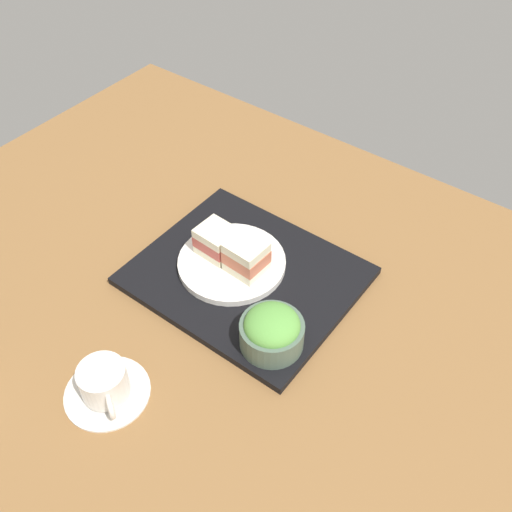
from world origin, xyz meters
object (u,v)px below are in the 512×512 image
(sandwich_plate, at_px, (232,263))
(sandwich_near, at_px, (246,257))
(sandwich_far, at_px, (217,241))
(salad_bowl, at_px, (272,330))
(coffee_cup, at_px, (105,385))

(sandwich_plate, xyz_separation_m, sandwich_near, (-0.03, 0.00, 0.04))
(sandwich_far, relative_size, salad_bowl, 0.66)
(sandwich_plate, relative_size, sandwich_near, 2.82)
(sandwich_near, xyz_separation_m, sandwich_far, (0.07, -0.00, -0.00))
(sandwich_plate, bearing_deg, sandwich_near, 178.12)
(sandwich_near, distance_m, salad_bowl, 0.15)
(sandwich_far, relative_size, coffee_cup, 0.52)
(sandwich_plate, distance_m, salad_bowl, 0.18)
(sandwich_near, bearing_deg, coffee_cup, 85.38)
(sandwich_plate, bearing_deg, coffee_cup, 91.63)
(sandwich_plate, bearing_deg, salad_bowl, 148.70)
(salad_bowl, distance_m, coffee_cup, 0.26)
(sandwich_plate, height_order, salad_bowl, salad_bowl)
(salad_bowl, height_order, coffee_cup, salad_bowl)
(sandwich_far, bearing_deg, sandwich_plate, 178.12)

